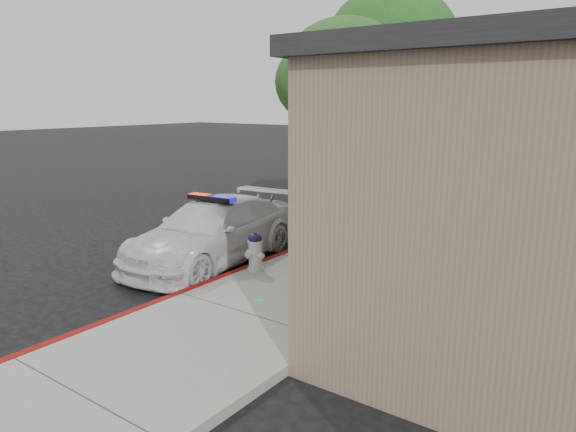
% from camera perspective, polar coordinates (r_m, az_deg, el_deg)
% --- Properties ---
extents(ground, '(120.00, 120.00, 0.00)m').
position_cam_1_polar(ground, '(9.80, -11.90, -8.89)').
color(ground, black).
rests_on(ground, ground).
extents(sidewalk, '(3.20, 60.00, 0.15)m').
position_cam_1_polar(sidewalk, '(11.02, 5.56, -5.86)').
color(sidewalk, gray).
rests_on(sidewalk, ground).
extents(red_curb, '(0.14, 60.00, 0.16)m').
position_cam_1_polar(red_curb, '(11.83, -0.89, -4.49)').
color(red_curb, maroon).
rests_on(red_curb, ground).
extents(police_car, '(2.39, 4.94, 1.51)m').
position_cam_1_polar(police_car, '(11.73, -8.19, -1.65)').
color(police_car, silver).
rests_on(police_car, ground).
extents(fire_hydrant, '(0.45, 0.39, 0.79)m').
position_cam_1_polar(fire_hydrant, '(10.62, -3.59, -3.87)').
color(fire_hydrant, silver).
rests_on(fire_hydrant, sidewalk).
extents(street_tree_near, '(2.92, 2.81, 5.14)m').
position_cam_1_polar(street_tree_near, '(11.86, 6.25, 14.58)').
color(street_tree_near, black).
rests_on(street_tree_near, sidewalk).
extents(street_tree_mid, '(3.28, 3.29, 6.15)m').
position_cam_1_polar(street_tree_mid, '(13.97, 11.20, 17.38)').
color(street_tree_mid, black).
rests_on(street_tree_mid, sidewalk).
extents(street_tree_far, '(3.14, 2.99, 5.66)m').
position_cam_1_polar(street_tree_far, '(19.35, 19.18, 14.33)').
color(street_tree_far, black).
rests_on(street_tree_far, sidewalk).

